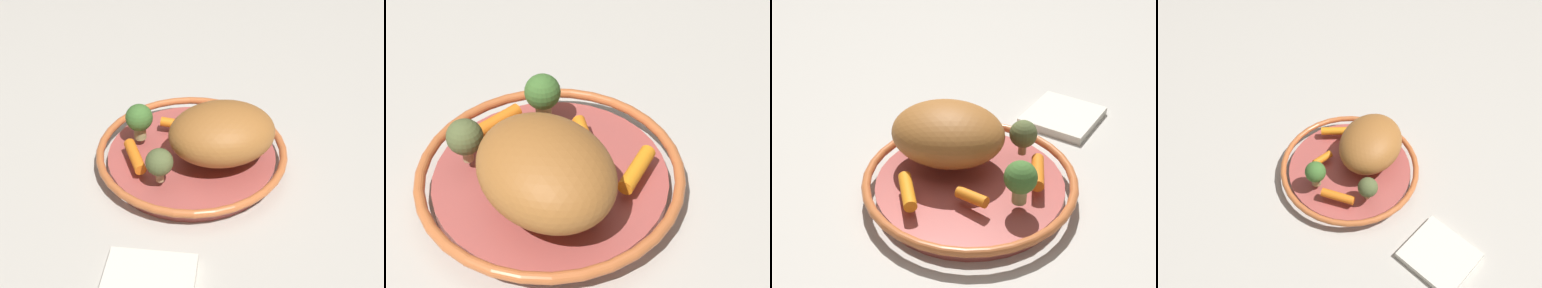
% 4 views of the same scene
% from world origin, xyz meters
% --- Properties ---
extents(ground_plane, '(2.37, 2.37, 0.00)m').
position_xyz_m(ground_plane, '(0.00, 0.00, 0.00)').
color(ground_plane, '#B7B2A8').
extents(serving_bowl, '(0.30, 0.30, 0.03)m').
position_xyz_m(serving_bowl, '(0.00, 0.00, 0.02)').
color(serving_bowl, '#A84C47').
rests_on(serving_bowl, ground_plane).
extents(roast_chicken_piece, '(0.20, 0.18, 0.09)m').
position_xyz_m(roast_chicken_piece, '(0.05, -0.01, 0.08)').
color(roast_chicken_piece, '#9E602B').
rests_on(roast_chicken_piece, serving_bowl).
extents(baby_carrot_right, '(0.06, 0.06, 0.02)m').
position_xyz_m(baby_carrot_right, '(0.04, 0.09, 0.04)').
color(baby_carrot_right, orange).
rests_on(baby_carrot_right, serving_bowl).
extents(baby_carrot_near_rim, '(0.05, 0.07, 0.02)m').
position_xyz_m(baby_carrot_near_rim, '(-0.08, -0.05, 0.04)').
color(baby_carrot_near_rim, orange).
rests_on(baby_carrot_near_rim, serving_bowl).
extents(baby_carrot_back, '(0.05, 0.02, 0.02)m').
position_xyz_m(baby_carrot_back, '(-0.04, 0.05, 0.04)').
color(baby_carrot_back, orange).
rests_on(baby_carrot_back, serving_bowl).
extents(broccoli_floret_large, '(0.04, 0.04, 0.06)m').
position_xyz_m(broccoli_floret_large, '(-0.09, 0.01, 0.07)').
color(broccoli_floret_large, tan).
rests_on(broccoli_floret_large, serving_bowl).
extents(broccoli_floret_small, '(0.04, 0.04, 0.05)m').
position_xyz_m(broccoli_floret_small, '(-0.03, -0.09, 0.07)').
color(broccoli_floret_small, tan).
rests_on(broccoli_floret_small, serving_bowl).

